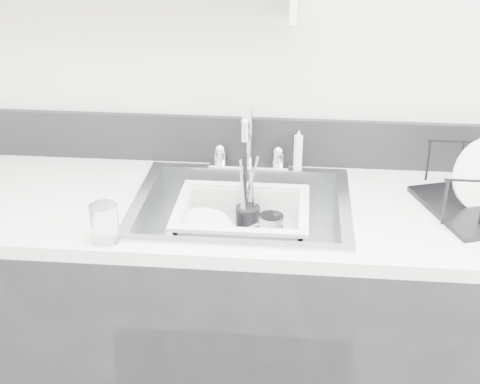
# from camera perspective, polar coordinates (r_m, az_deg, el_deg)

# --- Properties ---
(counter_run) EXTENTS (3.20, 0.62, 0.92)m
(counter_run) POSITION_cam_1_polar(r_m,az_deg,el_deg) (2.22, 0.13, -11.59)
(counter_run) COLOR black
(counter_run) RESTS_ON ground
(backsplash) EXTENTS (3.20, 0.02, 0.16)m
(backsplash) POSITION_cam_1_polar(r_m,az_deg,el_deg) (2.21, 0.86, 4.39)
(backsplash) COLOR black
(backsplash) RESTS_ON counter_run
(sink) EXTENTS (0.64, 0.52, 0.20)m
(sink) POSITION_cam_1_polar(r_m,az_deg,el_deg) (2.02, 0.14, -3.22)
(sink) COLOR silver
(sink) RESTS_ON counter_run
(faucet) EXTENTS (0.26, 0.18, 0.23)m
(faucet) POSITION_cam_1_polar(r_m,az_deg,el_deg) (2.17, 0.74, 3.40)
(faucet) COLOR silver
(faucet) RESTS_ON counter_run
(side_sprayer) EXTENTS (0.03, 0.03, 0.14)m
(side_sprayer) POSITION_cam_1_polar(r_m,az_deg,el_deg) (2.17, 4.99, 3.56)
(side_sprayer) COLOR white
(side_sprayer) RESTS_ON counter_run
(wash_tub) EXTENTS (0.44, 0.38, 0.15)m
(wash_tub) POSITION_cam_1_polar(r_m,az_deg,el_deg) (2.03, 0.18, -3.10)
(wash_tub) COLOR white
(wash_tub) RESTS_ON sink
(plate_stack) EXTENTS (0.25, 0.24, 0.10)m
(plate_stack) POSITION_cam_1_polar(r_m,az_deg,el_deg) (2.02, -3.10, -4.34)
(plate_stack) COLOR white
(plate_stack) RESTS_ON wash_tub
(utensil_cup) EXTENTS (0.08, 0.08, 0.26)m
(utensil_cup) POSITION_cam_1_polar(r_m,az_deg,el_deg) (2.09, 0.66, -2.24)
(utensil_cup) COLOR black
(utensil_cup) RESTS_ON wash_tub
(ladle) EXTENTS (0.26, 0.19, 0.07)m
(ladle) POSITION_cam_1_polar(r_m,az_deg,el_deg) (2.04, -0.85, -3.71)
(ladle) COLOR silver
(ladle) RESTS_ON wash_tub
(tumbler_in_tub) EXTENTS (0.09, 0.09, 0.11)m
(tumbler_in_tub) POSITION_cam_1_polar(r_m,az_deg,el_deg) (2.03, 2.65, -3.37)
(tumbler_in_tub) COLOR white
(tumbler_in_tub) RESTS_ON wash_tub
(tumbler_counter) EXTENTS (0.09, 0.09, 0.10)m
(tumbler_counter) POSITION_cam_1_polar(r_m,az_deg,el_deg) (1.79, -11.47, -2.62)
(tumbler_counter) COLOR white
(tumbler_counter) RESTS_ON counter_run
(bowl_small) EXTENTS (0.14, 0.14, 0.03)m
(bowl_small) POSITION_cam_1_polar(r_m,az_deg,el_deg) (1.97, 2.64, -5.59)
(bowl_small) COLOR white
(bowl_small) RESTS_ON wash_tub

